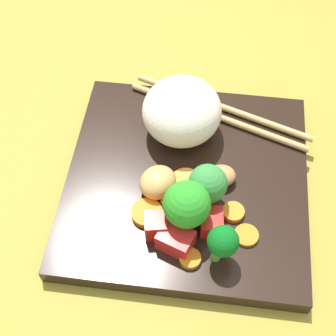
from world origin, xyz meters
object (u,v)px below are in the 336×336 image
object	(u,v)px
carrot_slice_5	(233,212)
square_plate	(187,181)
broccoli_floret_1	(208,185)
rice_mound	(182,111)
chopstick_pair	(220,112)

from	to	relation	value
carrot_slice_5	square_plate	bearing A→B (deg)	-35.71
square_plate	broccoli_floret_1	xyz separation A→B (cm)	(-2.27, 2.57, 3.78)
square_plate	carrot_slice_5	bearing A→B (deg)	144.29
rice_mound	chopstick_pair	bearing A→B (deg)	-141.85
broccoli_floret_1	carrot_slice_5	world-z (taller)	broccoli_floret_1
square_plate	rice_mound	xyz separation A→B (cm)	(1.47, -6.01, 4.12)
square_plate	carrot_slice_5	size ratio (longest dim) A/B	11.35
square_plate	chopstick_pair	size ratio (longest dim) A/B	1.17
chopstick_pair	broccoli_floret_1	bearing A→B (deg)	106.22
chopstick_pair	carrot_slice_5	bearing A→B (deg)	118.73
rice_mound	broccoli_floret_1	world-z (taller)	rice_mound
broccoli_floret_1	carrot_slice_5	distance (cm)	3.95
rice_mound	chopstick_pair	world-z (taller)	rice_mound
broccoli_floret_1	carrot_slice_5	bearing A→B (deg)	158.98
broccoli_floret_1	chopstick_pair	world-z (taller)	broccoli_floret_1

